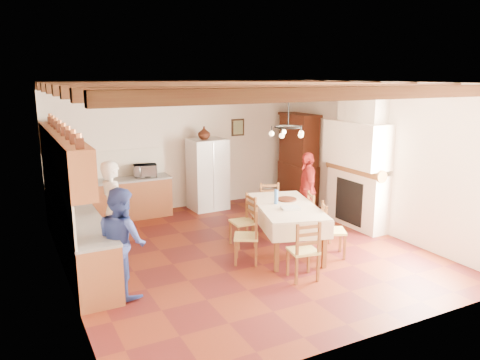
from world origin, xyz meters
The scene contains 31 objects.
floor centered at (0.00, 0.00, -0.01)m, with size 6.00×6.50×0.02m, color #4F1615.
ceiling centered at (0.00, 0.00, 3.01)m, with size 6.00×6.50×0.02m, color white.
wall_back centered at (0.00, 3.26, 1.50)m, with size 6.00×0.02×3.00m, color beige.
wall_front centered at (0.00, -3.26, 1.50)m, with size 6.00×0.02×3.00m, color beige.
wall_left centered at (-3.01, 0.00, 1.50)m, with size 0.02×6.50×3.00m, color beige.
wall_right centered at (3.01, 0.00, 1.50)m, with size 0.02×6.50×3.00m, color beige.
ceiling_beams centered at (0.00, 0.00, 2.91)m, with size 6.00×6.30×0.16m, color #391A10, non-canonical shape.
lower_cabinets_left centered at (-2.70, 1.05, 0.43)m, with size 0.60×4.30×0.86m, color brown.
lower_cabinets_back centered at (-1.55, 2.95, 0.43)m, with size 2.30×0.60×0.86m, color brown.
countertop_left centered at (-2.70, 1.05, 0.88)m, with size 0.62×4.30×0.04m, color gray.
countertop_back centered at (-1.55, 2.95, 0.88)m, with size 2.34×0.62×0.04m, color gray.
backsplash_left centered at (-2.98, 1.05, 1.20)m, with size 0.03×4.30×0.60m, color beige.
backsplash_back centered at (-1.55, 3.23, 1.20)m, with size 2.30×0.03×0.60m, color beige.
upper_cabinets centered at (-2.83, 1.05, 1.85)m, with size 0.35×4.20×0.70m, color brown.
fireplace centered at (2.72, 0.20, 1.40)m, with size 0.56×1.60×2.80m, color beige, non-canonical shape.
wall_picture centered at (1.55, 3.23, 1.85)m, with size 0.34×0.03×0.42m, color black.
refrigerator centered at (0.55, 2.84, 0.83)m, with size 0.83×0.69×1.67m, color silver.
hutch centered at (2.75, 2.31, 1.10)m, with size 0.51×1.22×2.21m, color #38170C, non-canonical shape.
dining_table centered at (0.70, -0.33, 0.77)m, with size 1.52×2.17×0.86m.
chandelier centered at (0.70, -0.33, 2.25)m, with size 0.47×0.47×0.03m, color black.
chair_left_near centered at (-0.19, -0.49, 0.48)m, with size 0.42×0.40×0.96m, color brown, non-canonical shape.
chair_left_far centered at (0.13, 0.24, 0.48)m, with size 0.42×0.40×0.96m, color brown, non-canonical shape.
chair_right_near centered at (1.30, -0.93, 0.48)m, with size 0.42×0.40×0.96m, color brown, non-canonical shape.
chair_right_far centered at (1.53, -0.21, 0.48)m, with size 0.42×0.40×0.96m, color brown, non-canonical shape.
chair_end_near centered at (0.29, -1.47, 0.48)m, with size 0.42×0.40×0.96m, color brown, non-canonical shape.
chair_end_far centered at (1.06, 0.77, 0.48)m, with size 0.42×0.40×0.96m, color brown, non-canonical shape.
person_man centered at (-2.14, 0.60, 0.88)m, with size 0.64×0.42×1.75m, color silver.
person_woman_blue centered at (-2.31, -0.69, 0.80)m, with size 0.77×0.60×1.59m, color #2E3F8B.
person_woman_red centered at (1.92, 0.75, 0.78)m, with size 0.91×0.38×1.56m, color red.
microwave centered at (-0.91, 2.95, 1.04)m, with size 0.50×0.34×0.28m, color silver.
fridge_vase centered at (0.48, 2.84, 1.82)m, with size 0.29×0.29×0.30m, color #38170C.
Camera 1 is at (-3.71, -7.09, 3.13)m, focal length 35.00 mm.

